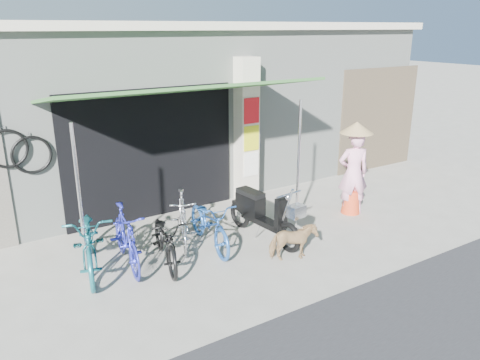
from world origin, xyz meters
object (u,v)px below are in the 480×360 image
bike_blue (126,238)px  moped (261,213)px  nun (354,169)px  bike_black (166,239)px  bike_navy (210,223)px  bike_silver (183,219)px  bike_teal (90,240)px  street_dog (293,242)px

bike_blue → moped: 2.36m
moped → nun: (2.20, 0.03, 0.44)m
bike_black → nun: 4.03m
bike_black → bike_navy: bike_navy is taller
bike_silver → bike_teal: bearing=-154.9°
bike_blue → bike_black: bearing=-18.5°
moped → bike_navy: bearing=162.4°
moped → bike_black: bearing=172.9°
moped → nun: size_ratio=0.98×
bike_blue → bike_black: 0.60m
bike_silver → bike_navy: bearing=-21.8°
bike_blue → moped: bearing=-0.2°
street_dog → nun: bearing=-47.3°
street_dog → moped: bearing=17.1°
bike_teal → bike_black: bike_teal is taller
nun → street_dog: bearing=47.7°
bike_teal → bike_navy: bike_teal is taller
bike_silver → nun: 3.53m
street_dog → moped: (0.04, 0.94, 0.16)m
bike_blue → bike_black: (0.54, -0.25, -0.06)m
bike_teal → moped: bearing=4.5°
bike_silver → bike_black: bearing=-114.7°
bike_silver → moped: (1.27, -0.51, 0.01)m
bike_blue → bike_navy: bike_blue is taller
bike_silver → street_dog: (1.23, -1.45, -0.15)m
street_dog → nun: nun is taller
bike_teal → bike_silver: bike_teal is taller
bike_blue → bike_teal: bearing=168.3°
bike_blue → bike_navy: (1.41, -0.09, -0.05)m
bike_teal → bike_silver: (1.58, 0.07, -0.05)m
bike_black → nun: bearing=12.0°
bike_navy → bike_teal: bearing=178.7°
bike_black → street_dog: bike_black is taller
nun → bike_navy: bearing=21.5°
bike_blue → street_dog: bearing=-21.3°
bike_teal → moped: moped is taller
bike_blue → street_dog: (2.30, -1.21, -0.17)m
bike_silver → street_dog: size_ratio=2.06×
bike_silver → street_dog: bearing=-27.3°
bike_blue → bike_navy: 1.41m
bike_blue → street_dog: 2.61m
bike_silver → nun: size_ratio=0.82×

